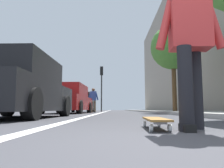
{
  "coord_description": "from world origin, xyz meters",
  "views": [
    {
      "loc": [
        -1.06,
        0.4,
        0.21
      ],
      "look_at": [
        9.11,
        0.5,
        1.37
      ],
      "focal_mm": 35.6,
      "sensor_mm": 36.0,
      "label": 1
    }
  ],
  "objects_px": {
    "skater_person": "(190,38)",
    "pedestrian_distant": "(93,98)",
    "skateboard": "(155,120)",
    "parked_car_near": "(17,89)",
    "parked_car_mid": "(68,100)",
    "traffic_light": "(102,80)",
    "street_tree_mid": "(173,48)",
    "parked_car_far": "(81,103)"
  },
  "relations": [
    {
      "from": "parked_car_far",
      "to": "traffic_light",
      "type": "height_order",
      "value": "traffic_light"
    },
    {
      "from": "parked_car_near",
      "to": "parked_car_far",
      "type": "xyz_separation_m",
      "value": [
        11.73,
        0.21,
        -0.01
      ]
    },
    {
      "from": "parked_car_near",
      "to": "parked_car_far",
      "type": "relative_size",
      "value": 1.0
    },
    {
      "from": "parked_car_mid",
      "to": "pedestrian_distant",
      "type": "height_order",
      "value": "pedestrian_distant"
    },
    {
      "from": "parked_car_mid",
      "to": "street_tree_mid",
      "type": "bearing_deg",
      "value": -82.26
    },
    {
      "from": "skateboard",
      "to": "street_tree_mid",
      "type": "relative_size",
      "value": 0.17
    },
    {
      "from": "skateboard",
      "to": "skater_person",
      "type": "xyz_separation_m",
      "value": [
        -0.15,
        -0.35,
        0.84
      ]
    },
    {
      "from": "skater_person",
      "to": "parked_car_far",
      "type": "distance_m",
      "value": 15.23
    },
    {
      "from": "skateboard",
      "to": "skater_person",
      "type": "distance_m",
      "value": 0.92
    },
    {
      "from": "skater_person",
      "to": "parked_car_mid",
      "type": "relative_size",
      "value": 0.35
    },
    {
      "from": "skater_person",
      "to": "street_tree_mid",
      "type": "distance_m",
      "value": 10.75
    },
    {
      "from": "skater_person",
      "to": "pedestrian_distant",
      "type": "distance_m",
      "value": 12.57
    },
    {
      "from": "skater_person",
      "to": "traffic_light",
      "type": "distance_m",
      "value": 18.53
    },
    {
      "from": "parked_car_mid",
      "to": "traffic_light",
      "type": "distance_m",
      "value": 9.37
    },
    {
      "from": "skater_person",
      "to": "street_tree_mid",
      "type": "height_order",
      "value": "street_tree_mid"
    },
    {
      "from": "parked_car_mid",
      "to": "street_tree_mid",
      "type": "relative_size",
      "value": 0.93
    },
    {
      "from": "parked_car_mid",
      "to": "street_tree_mid",
      "type": "distance_m",
      "value": 6.53
    },
    {
      "from": "skateboard",
      "to": "parked_car_mid",
      "type": "xyz_separation_m",
      "value": [
        9.14,
        2.85,
        0.61
      ]
    },
    {
      "from": "skateboard",
      "to": "parked_car_near",
      "type": "relative_size",
      "value": 0.21
    },
    {
      "from": "parked_car_mid",
      "to": "parked_car_far",
      "type": "relative_size",
      "value": 1.13
    },
    {
      "from": "skater_person",
      "to": "pedestrian_distant",
      "type": "bearing_deg",
      "value": 9.94
    },
    {
      "from": "skater_person",
      "to": "traffic_light",
      "type": "bearing_deg",
      "value": 6.15
    },
    {
      "from": "parked_car_mid",
      "to": "street_tree_mid",
      "type": "height_order",
      "value": "street_tree_mid"
    },
    {
      "from": "parked_car_mid",
      "to": "pedestrian_distant",
      "type": "relative_size",
      "value": 2.89
    },
    {
      "from": "parked_car_mid",
      "to": "pedestrian_distant",
      "type": "distance_m",
      "value": 3.26
    },
    {
      "from": "skateboard",
      "to": "parked_car_mid",
      "type": "distance_m",
      "value": 9.59
    },
    {
      "from": "parked_car_near",
      "to": "pedestrian_distant",
      "type": "height_order",
      "value": "pedestrian_distant"
    },
    {
      "from": "skateboard",
      "to": "parked_car_near",
      "type": "xyz_separation_m",
      "value": [
        2.98,
        2.81,
        0.61
      ]
    },
    {
      "from": "skater_person",
      "to": "parked_car_near",
      "type": "distance_m",
      "value": 4.45
    },
    {
      "from": "street_tree_mid",
      "to": "pedestrian_distant",
      "type": "height_order",
      "value": "street_tree_mid"
    },
    {
      "from": "skateboard",
      "to": "traffic_light",
      "type": "distance_m",
      "value": 18.46
    },
    {
      "from": "skater_person",
      "to": "parked_car_near",
      "type": "height_order",
      "value": "skater_person"
    },
    {
      "from": "parked_car_far",
      "to": "traffic_light",
      "type": "distance_m",
      "value": 4.34
    },
    {
      "from": "parked_car_near",
      "to": "traffic_light",
      "type": "relative_size",
      "value": 0.98
    },
    {
      "from": "skater_person",
      "to": "parked_car_far",
      "type": "height_order",
      "value": "skater_person"
    },
    {
      "from": "pedestrian_distant",
      "to": "traffic_light",
      "type": "bearing_deg",
      "value": -1.88
    },
    {
      "from": "traffic_light",
      "to": "parked_car_far",
      "type": "bearing_deg",
      "value": 158.12
    },
    {
      "from": "skateboard",
      "to": "parked_car_near",
      "type": "distance_m",
      "value": 4.14
    },
    {
      "from": "skateboard",
      "to": "traffic_light",
      "type": "bearing_deg",
      "value": 5.12
    },
    {
      "from": "street_tree_mid",
      "to": "pedestrian_distant",
      "type": "bearing_deg",
      "value": 63.99
    },
    {
      "from": "pedestrian_distant",
      "to": "parked_car_mid",
      "type": "bearing_deg",
      "value": 161.63
    },
    {
      "from": "parked_car_near",
      "to": "parked_car_far",
      "type": "height_order",
      "value": "parked_car_near"
    }
  ]
}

